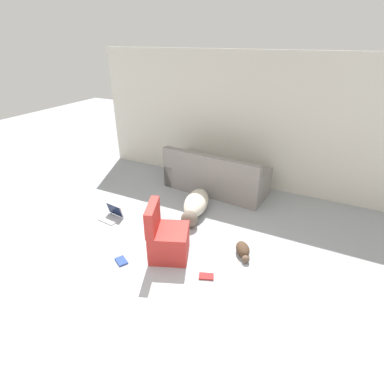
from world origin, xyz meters
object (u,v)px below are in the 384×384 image
(laptop_open, at_px, (113,214))
(side_chair, at_px, (167,239))
(couch, at_px, (215,178))
(dog, at_px, (195,205))
(book_red, at_px, (206,276))
(book_blue, at_px, (121,261))
(cat, at_px, (243,250))

(laptop_open, xyz_separation_m, side_chair, (1.39, -0.44, 0.21))
(couch, bearing_deg, laptop_open, 60.34)
(dog, xyz_separation_m, book_red, (0.86, -1.43, -0.15))
(dog, relative_size, book_red, 6.09)
(book_red, height_order, book_blue, same)
(laptop_open, relative_size, book_red, 1.68)
(couch, bearing_deg, book_blue, 87.22)
(couch, distance_m, book_red, 2.57)
(book_blue, bearing_deg, book_red, 12.11)
(cat, height_order, laptop_open, laptop_open)
(dog, xyz_separation_m, side_chair, (0.16, -1.26, 0.13))
(book_red, bearing_deg, side_chair, 166.82)
(couch, distance_m, dog, 0.98)
(book_blue, bearing_deg, cat, 31.75)
(couch, height_order, book_red, couch)
(couch, xyz_separation_m, book_blue, (-0.34, -2.66, -0.28))
(book_red, xyz_separation_m, book_blue, (-1.22, -0.26, 0.00))
(cat, bearing_deg, book_blue, -89.28)
(book_red, bearing_deg, laptop_open, 163.80)
(laptop_open, bearing_deg, couch, 63.16)
(cat, xyz_separation_m, book_blue, (-1.51, -0.93, -0.07))
(couch, distance_m, laptop_open, 2.17)
(couch, height_order, cat, couch)
(dog, distance_m, laptop_open, 1.48)
(laptop_open, relative_size, side_chair, 0.45)
(side_chair, bearing_deg, dog, -14.86)
(dog, bearing_deg, book_blue, -25.28)
(cat, distance_m, side_chair, 1.14)
(cat, xyz_separation_m, book_red, (-0.29, -0.67, -0.07))
(cat, relative_size, side_chair, 0.54)
(couch, distance_m, cat, 2.10)
(side_chair, bearing_deg, cat, -84.93)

